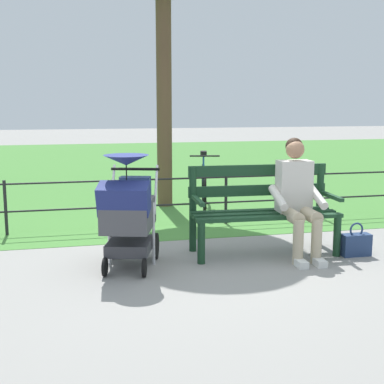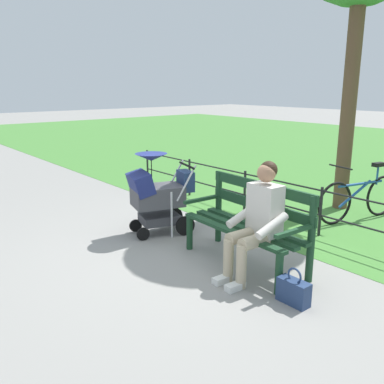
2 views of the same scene
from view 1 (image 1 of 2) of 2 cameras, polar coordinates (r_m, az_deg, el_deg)
name	(u,v)px [view 1 (image 1 of 2)]	position (r m, az deg, el deg)	size (l,w,h in m)	color
ground_plane	(203,259)	(5.67, 1.15, -7.22)	(60.00, 60.00, 0.00)	gray
grass_lawn	(122,165)	(14.22, -7.58, 2.87)	(40.00, 16.00, 0.01)	#478438
park_bench	(262,205)	(5.86, 7.62, -1.46)	(1.62, 0.67, 0.96)	#193D23
person_on_bench	(297,194)	(5.75, 11.36, -0.24)	(0.55, 0.74, 1.28)	tan
stroller	(129,210)	(5.25, -6.89, -1.97)	(0.72, 0.98, 1.15)	black
handbag	(356,244)	(6.01, 17.33, -5.42)	(0.32, 0.14, 0.37)	navy
park_fence	(175,196)	(7.04, -1.91, -0.42)	(7.22, 0.04, 0.70)	black
bicycle	(204,186)	(8.24, 1.30, 0.67)	(0.53, 1.63, 0.89)	black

